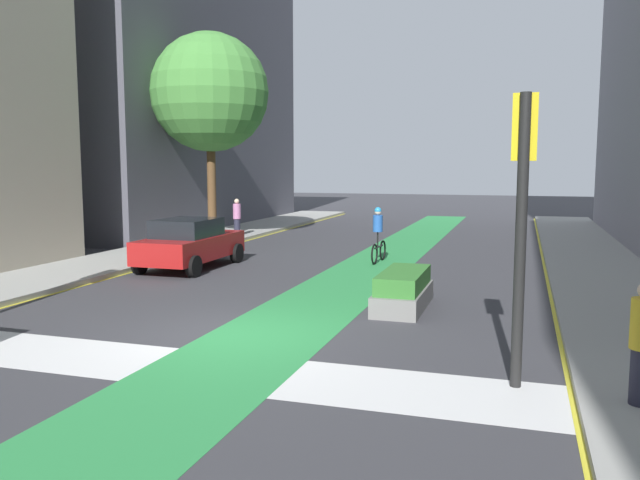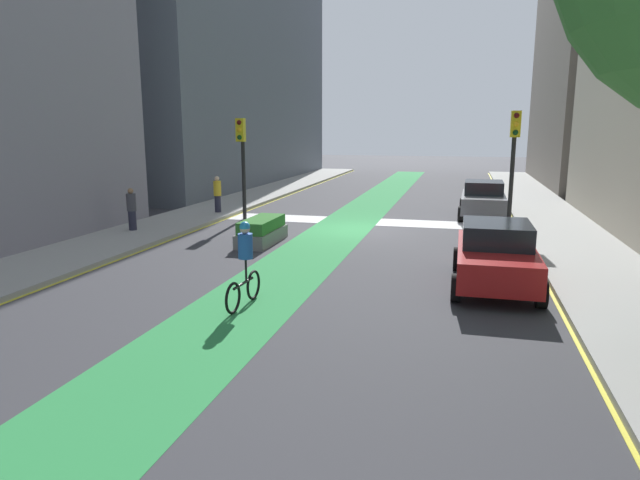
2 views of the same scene
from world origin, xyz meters
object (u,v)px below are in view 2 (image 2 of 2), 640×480
object	(u,v)px
traffic_signal_near_right	(242,149)
pedestrian_sidewalk_right_b	(132,209)
car_red_left_far	(496,254)
pedestrian_sidewalk_right_a	(217,194)
median_planter	(262,231)
cyclist_in_lane	(245,262)
traffic_signal_near_left	(514,148)
car_grey_left_near	(483,199)

from	to	relation	value
traffic_signal_near_right	pedestrian_sidewalk_right_b	bearing A→B (deg)	57.14
car_red_left_far	pedestrian_sidewalk_right_a	world-z (taller)	pedestrian_sidewalk_right_a
car_red_left_far	pedestrian_sidewalk_right_a	bearing A→B (deg)	-37.84
median_planter	cyclist_in_lane	bearing A→B (deg)	107.18
pedestrian_sidewalk_right_b	traffic_signal_near_left	bearing A→B (deg)	-163.29
car_red_left_far	median_planter	distance (m)	8.21
pedestrian_sidewalk_right_a	traffic_signal_near_right	bearing A→B (deg)	153.17
car_red_left_far	median_planter	world-z (taller)	car_red_left_far
traffic_signal_near_right	car_grey_left_near	distance (m)	10.65
pedestrian_sidewalk_right_a	car_red_left_far	bearing A→B (deg)	142.16
car_grey_left_near	pedestrian_sidewalk_right_b	distance (m)	14.59
cyclist_in_lane	car_grey_left_near	bearing A→B (deg)	-110.90
traffic_signal_near_right	median_planter	size ratio (longest dim) A/B	1.61
car_red_left_far	car_grey_left_near	size ratio (longest dim) A/B	0.99
pedestrian_sidewalk_right_a	cyclist_in_lane	bearing A→B (deg)	117.13
pedestrian_sidewalk_right_b	median_planter	xyz separation A→B (m)	(-5.18, 0.37, -0.53)
traffic_signal_near_left	car_red_left_far	world-z (taller)	traffic_signal_near_left
car_red_left_far	traffic_signal_near_right	bearing A→B (deg)	-39.32
pedestrian_sidewalk_right_b	median_planter	bearing A→B (deg)	175.88
traffic_signal_near_left	pedestrian_sidewalk_right_b	xyz separation A→B (m)	(13.47, 4.04, -2.19)
traffic_signal_near_left	pedestrian_sidewalk_right_b	world-z (taller)	traffic_signal_near_left
traffic_signal_near_left	pedestrian_sidewalk_right_a	world-z (taller)	traffic_signal_near_left
cyclist_in_lane	pedestrian_sidewalk_right_a	distance (m)	13.25
traffic_signal_near_right	pedestrian_sidewalk_right_a	size ratio (longest dim) A/B	2.64
car_red_left_far	traffic_signal_near_left	bearing A→B (deg)	-96.47
pedestrian_sidewalk_right_a	median_planter	bearing A→B (deg)	127.26
cyclist_in_lane	median_planter	xyz separation A→B (m)	(2.01, -6.49, -0.57)
car_red_left_far	car_grey_left_near	bearing A→B (deg)	-90.23
car_grey_left_near	median_planter	distance (m)	10.72
traffic_signal_near_right	median_planter	bearing A→B (deg)	118.86
traffic_signal_near_right	car_grey_left_near	bearing A→B (deg)	-162.20
car_red_left_far	pedestrian_sidewalk_right_b	xyz separation A→B (m)	(12.56, -3.94, 0.13)
traffic_signal_near_left	car_grey_left_near	world-z (taller)	traffic_signal_near_left
car_red_left_far	median_planter	bearing A→B (deg)	-25.76
car_red_left_far	pedestrian_sidewalk_right_b	bearing A→B (deg)	-17.39
median_planter	traffic_signal_near_left	bearing A→B (deg)	-151.95
pedestrian_sidewalk_right_b	cyclist_in_lane	bearing A→B (deg)	136.34
car_grey_left_near	median_planter	bearing A→B (deg)	46.09
car_grey_left_near	pedestrian_sidewalk_right_b	world-z (taller)	pedestrian_sidewalk_right_b
cyclist_in_lane	traffic_signal_near_right	bearing A→B (deg)	-67.77
cyclist_in_lane	pedestrian_sidewalk_right_b	size ratio (longest dim) A/B	1.20
traffic_signal_near_left	pedestrian_sidewalk_right_a	distance (m)	12.55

